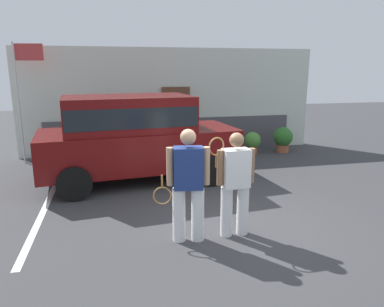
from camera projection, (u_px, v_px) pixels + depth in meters
name	position (u px, v px, depth m)	size (l,w,h in m)	color
ground_plane	(232.00, 227.00, 6.15)	(40.00, 40.00, 0.00)	#38383A
parking_stripe_0	(44.00, 210.00, 6.87)	(0.12, 4.40, 0.01)	silver
house_frontage	(172.00, 104.00, 11.62)	(9.51, 0.40, 3.31)	silver
parked_suv	(135.00, 134.00, 8.49)	(4.77, 2.55, 2.05)	#590C0C
tennis_player_man	(188.00, 185.00, 5.48)	(0.90, 0.34, 1.79)	white
tennis_player_woman	(235.00, 183.00, 5.68)	(0.77, 0.28, 1.70)	white
potted_plant_by_porch	(252.00, 142.00, 11.47)	(0.52, 0.52, 0.69)	#9E5638
potted_plant_secondary	(283.00, 138.00, 11.62)	(0.62, 0.62, 0.82)	#9E5638
flag_pole	(23.00, 81.00, 9.89)	(0.80, 0.10, 3.38)	silver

